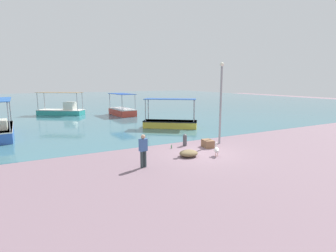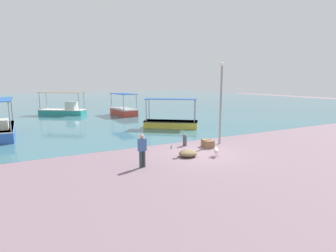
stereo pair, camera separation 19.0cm
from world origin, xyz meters
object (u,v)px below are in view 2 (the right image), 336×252
(fishing_boat_center, at_px, (171,122))
(glass_bottle, at_px, (171,147))
(mooring_bollard, at_px, (185,140))
(lamp_post, at_px, (221,99))
(cargo_crate, at_px, (208,144))
(fisherman_standing, at_px, (142,150))
(fishing_boat_near_right, at_px, (64,110))
(net_pile, at_px, (188,153))
(fishing_boat_near_left, at_px, (124,111))
(pelican, at_px, (216,150))

(fishing_boat_center, relative_size, glass_bottle, 18.12)
(fishing_boat_center, distance_m, mooring_bollard, 6.97)
(lamp_post, relative_size, cargo_crate, 6.48)
(fisherman_standing, distance_m, cargo_crate, 5.65)
(fishing_boat_near_right, xyz_separation_m, cargo_crate, (6.49, -22.34, -0.39))
(lamp_post, relative_size, net_pile, 4.98)
(fishing_boat_near_left, bearing_deg, pelican, -92.83)
(fisherman_standing, bearing_deg, fishing_boat_near_left, 74.73)
(cargo_crate, bearing_deg, net_pile, -151.42)
(lamp_post, distance_m, fisherman_standing, 7.36)
(fishing_boat_near_left, bearing_deg, lamp_post, -86.39)
(glass_bottle, bearing_deg, pelican, -61.56)
(fishing_boat_near_right, bearing_deg, pelican, -76.80)
(mooring_bollard, distance_m, net_pile, 2.56)
(fishing_boat_near_left, xyz_separation_m, net_pile, (-2.48, -19.65, -0.39))
(mooring_bollard, relative_size, fisherman_standing, 0.47)
(cargo_crate, bearing_deg, glass_bottle, 160.41)
(fishing_boat_near_right, distance_m, net_pile, 23.96)
(fishing_boat_center, xyz_separation_m, fisherman_standing, (-6.60, -9.37, 0.38))
(mooring_bollard, bearing_deg, lamp_post, -13.08)
(fishing_boat_near_left, xyz_separation_m, fishing_boat_center, (1.08, -10.84, -0.06))
(fishing_boat_center, xyz_separation_m, mooring_bollard, (-2.41, -6.53, -0.09))
(pelican, relative_size, net_pile, 0.72)
(lamp_post, height_order, mooring_bollard, lamp_post)
(pelican, distance_m, glass_bottle, 3.12)
(cargo_crate, bearing_deg, pelican, -112.57)
(fisherman_standing, bearing_deg, net_pile, 10.44)
(fishing_boat_center, xyz_separation_m, pelican, (-2.08, -9.49, -0.15))
(pelican, distance_m, net_pile, 1.64)
(fishing_boat_near_right, xyz_separation_m, fishing_boat_center, (7.77, -14.77, -0.11))
(fishing_boat_center, height_order, lamp_post, lamp_post)
(fishing_boat_center, xyz_separation_m, net_pile, (-3.56, -8.81, -0.34))
(cargo_crate, relative_size, glass_bottle, 3.16)
(lamp_post, relative_size, glass_bottle, 20.46)
(fisherman_standing, distance_m, net_pile, 3.17)
(net_pile, bearing_deg, pelican, -24.85)
(fishing_boat_near_right, relative_size, glass_bottle, 21.39)
(fishing_boat_near_right, distance_m, mooring_bollard, 21.97)
(mooring_bollard, xyz_separation_m, net_pile, (-1.14, -2.28, -0.24))
(pelican, height_order, mooring_bollard, mooring_bollard)
(fishing_boat_near_left, bearing_deg, fisherman_standing, -105.27)
(glass_bottle, bearing_deg, mooring_bollard, 11.23)
(pelican, bearing_deg, fisherman_standing, 178.44)
(pelican, height_order, lamp_post, lamp_post)
(mooring_bollard, xyz_separation_m, fisherman_standing, (-4.18, -2.84, 0.48))
(net_pile, bearing_deg, mooring_bollard, 63.34)
(mooring_bollard, distance_m, cargo_crate, 1.55)
(fishing_boat_center, distance_m, lamp_post, 7.57)
(fishing_boat_near_right, xyz_separation_m, net_pile, (4.22, -23.58, -0.45))
(pelican, bearing_deg, glass_bottle, 118.44)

